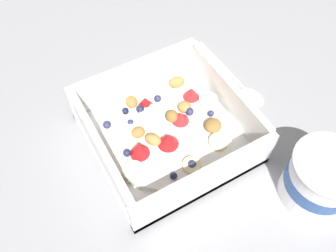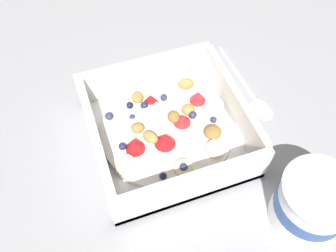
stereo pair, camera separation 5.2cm
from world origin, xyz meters
name	(u,v)px [view 1 (the left image)]	position (x,y,z in m)	size (l,w,h in m)	color
ground_plane	(170,143)	(0.00, 0.00, 0.00)	(2.40, 2.40, 0.00)	#9E9EA3
fruit_bowl	(168,129)	(0.00, -0.01, 0.02)	(0.22, 0.22, 0.07)	white
spoon	(242,84)	(-0.16, -0.04, 0.00)	(0.03, 0.17, 0.01)	silver
yogurt_cup	(321,179)	(-0.13, 0.16, 0.04)	(0.09, 0.09, 0.08)	white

